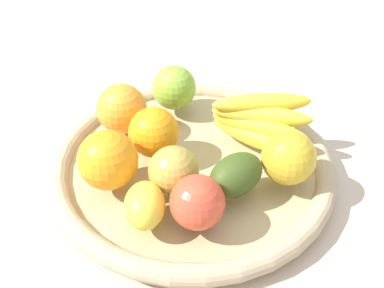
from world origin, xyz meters
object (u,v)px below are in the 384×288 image
(avocado, at_px, (236,175))
(apple_0, at_px, (197,202))
(apple_2, at_px, (289,158))
(orange_0, at_px, (108,160))
(orange_2, at_px, (122,109))
(banana_bunch, at_px, (260,121))
(apple_3, at_px, (174,171))
(lemon_0, at_px, (145,205))
(orange_1, at_px, (154,132))
(apple_1, at_px, (174,88))

(avocado, xyz_separation_m, apple_0, (-0.08, -0.01, 0.01))
(apple_2, bearing_deg, orange_0, 143.77)
(apple_0, bearing_deg, orange_2, 83.03)
(banana_bunch, distance_m, orange_0, 0.24)
(apple_3, distance_m, apple_0, 0.06)
(lemon_0, height_order, apple_2, apple_2)
(orange_1, xyz_separation_m, orange_0, (-0.09, -0.02, 0.00))
(banana_bunch, distance_m, apple_0, 0.19)
(orange_1, xyz_separation_m, apple_2, (0.11, -0.16, 0.00))
(lemon_0, bearing_deg, avocado, -14.07)
(banana_bunch, relative_size, orange_2, 1.97)
(apple_1, xyz_separation_m, apple_2, (0.02, -0.24, 0.00))
(orange_2, bearing_deg, apple_1, 1.32)
(avocado, xyz_separation_m, apple_2, (0.07, -0.03, 0.01))
(orange_1, height_order, apple_2, same)
(banana_bunch, bearing_deg, apple_0, -158.37)
(lemon_0, height_order, apple_0, apple_0)
(banana_bunch, xyz_separation_m, apple_1, (-0.05, 0.16, 0.00))
(apple_0, bearing_deg, lemon_0, 139.09)
(orange_1, bearing_deg, apple_2, -55.06)
(orange_0, bearing_deg, apple_1, 28.27)
(apple_1, bearing_deg, lemon_0, -134.39)
(apple_3, bearing_deg, banana_bunch, 2.53)
(orange_0, bearing_deg, lemon_0, -89.41)
(orange_2, xyz_separation_m, apple_2, (0.12, -0.24, -0.00))
(banana_bunch, height_order, lemon_0, banana_bunch)
(banana_bunch, bearing_deg, orange_1, 152.37)
(orange_0, bearing_deg, banana_bunch, -14.43)
(avocado, relative_size, orange_2, 1.04)
(orange_1, bearing_deg, lemon_0, -129.14)
(orange_1, distance_m, apple_3, 0.09)
(apple_0, bearing_deg, orange_0, 111.19)
(apple_0, bearing_deg, orange_1, 76.65)
(apple_2, bearing_deg, apple_3, 150.14)
(apple_1, bearing_deg, apple_0, -119.99)
(apple_3, distance_m, avocado, 0.08)
(apple_3, height_order, apple_2, apple_2)
(orange_0, height_order, apple_0, orange_0)
(apple_3, xyz_separation_m, banana_bunch, (0.17, 0.01, 0.00))
(orange_2, bearing_deg, apple_0, -96.97)
(lemon_0, bearing_deg, apple_3, 18.92)
(apple_3, relative_size, orange_2, 0.87)
(lemon_0, xyz_separation_m, apple_2, (0.20, -0.06, 0.01))
(orange_0, relative_size, apple_2, 1.09)
(avocado, bearing_deg, orange_1, 107.09)
(apple_0, bearing_deg, apple_3, 80.48)
(lemon_0, bearing_deg, apple_2, -16.40)
(apple_1, distance_m, apple_0, 0.26)
(orange_0, bearing_deg, orange_1, 10.94)
(orange_1, relative_size, apple_0, 1.08)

